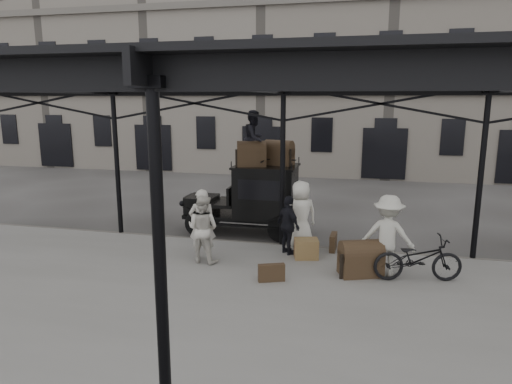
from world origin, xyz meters
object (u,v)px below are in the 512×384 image
Objects in this scene: porter_left at (202,225)px; steamer_trunk_roof_near at (252,156)px; taxi at (256,196)px; steamer_trunk_platform at (361,261)px; porter_official at (288,225)px; bicycle at (418,259)px.

steamer_trunk_roof_near is at bearing -118.45° from porter_left.
taxi reaches higher than steamer_trunk_platform.
taxi is at bearing -10.59° from porter_official.
porter_official is at bearing 58.71° from bicycle.
steamer_trunk_roof_near reaches higher than bicycle.
steamer_trunk_roof_near is (0.61, 2.74, 1.43)m from porter_left.
steamer_trunk_roof_near is (-1.44, 1.84, 1.56)m from porter_official.
porter_left is 1.17× the size of porter_official.
taxi is 3.07m from porter_left.
bicycle is at bearing -35.62° from taxi.
taxi is 4.58m from steamer_trunk_platform.
steamer_trunk_roof_near is (-4.56, 2.96, 1.83)m from bicycle.
steamer_trunk_platform is at bearing -44.38° from taxi.
porter_official is (1.36, -2.08, -0.27)m from taxi.
porter_official is 0.80× the size of bicycle.
bicycle is 1.25m from steamer_trunk_platform.
taxi is 3.82× the size of steamer_trunk_platform.
steamer_trunk_roof_near is 0.90× the size of steamer_trunk_platform.
porter_left is at bearing 70.05° from porter_official.
porter_left is at bearing 157.12° from steamer_trunk_platform.
porter_left is 3.97m from steamer_trunk_platform.
steamer_trunk_roof_near is 4.85m from steamer_trunk_platform.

